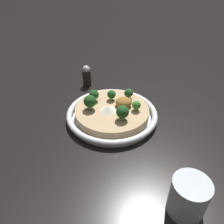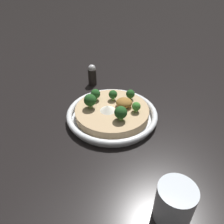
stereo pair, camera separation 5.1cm
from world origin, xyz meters
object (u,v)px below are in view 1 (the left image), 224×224
broccoli_front (123,112)px  broccoli_right (136,105)px  risotto_bowl (112,113)px  drinking_glass (188,197)px  broccoli_back_left (94,95)px  broccoli_left (90,101)px  pepper_shaker (87,76)px  broccoli_back_right (129,93)px  broccoli_back (110,95)px

broccoli_front → broccoli_right: bearing=43.9°
risotto_bowl → broccoli_front: 0.07m
broccoli_right → drinking_glass: size_ratio=0.38×
broccoli_back_left → broccoli_left: 0.04m
broccoli_left → broccoli_front: broccoli_left is taller
risotto_bowl → broccoli_right: bearing=-9.1°
broccoli_right → pepper_shaker: size_ratio=0.38×
broccoli_back_right → broccoli_back: (-0.06, -0.01, 0.00)m
broccoli_front → broccoli_left: bearing=148.2°
risotto_bowl → broccoli_front: bearing=-63.1°
broccoli_back_left → broccoli_back_right: broccoli_back_left is taller
broccoli_back_left → broccoli_right: broccoli_back_left is taller
broccoli_back_left → pepper_shaker: size_ratio=0.46×
risotto_bowl → broccoli_front: broccoli_front is taller
broccoli_right → broccoli_back_right: bearing=104.0°
drinking_glass → broccoli_left: bearing=123.0°
broccoli_back_left → drinking_glass: size_ratio=0.45×
risotto_bowl → broccoli_back: size_ratio=8.30×
broccoli_back_left → broccoli_right: (0.13, -0.06, -0.00)m
broccoli_back → drinking_glass: size_ratio=0.41×
broccoli_left → broccoli_back_right: size_ratio=1.38×
risotto_bowl → broccoli_back_right: bearing=45.6°
broccoli_front → broccoli_back: bearing=107.4°
broccoli_back_right → pepper_shaker: (-0.14, 0.16, -0.01)m
broccoli_back → risotto_bowl: bearing=-84.3°
broccoli_front → broccoli_back_right: broccoli_front is taller
broccoli_front → drinking_glass: size_ratio=0.53×
broccoli_back → pepper_shaker: size_ratio=0.41×
broccoli_left → pepper_shaker: 0.21m
broccoli_back → pepper_shaker: (-0.08, 0.16, -0.01)m
broccoli_right → broccoli_front: bearing=-136.1°
broccoli_left → broccoli_right: (0.14, -0.01, -0.01)m
risotto_bowl → broccoli_right: size_ratio=8.86×
risotto_bowl → broccoli_back: broccoli_back is taller
risotto_bowl → broccoli_front: size_ratio=6.39×
broccoli_right → drinking_glass: (0.06, -0.29, -0.01)m
broccoli_back → broccoli_right: bearing=-38.2°
pepper_shaker → broccoli_front: bearing=-66.4°
pepper_shaker → broccoli_left: bearing=-83.5°
broccoli_back_right → drinking_glass: size_ratio=0.40×
broccoli_left → broccoli_back: size_ratio=1.37×
broccoli_front → pepper_shaker: bearing=113.6°
broccoli_back → drinking_glass: (0.14, -0.35, -0.01)m
drinking_glass → broccoli_back_right: bearing=102.5°
drinking_glass → pepper_shaker: size_ratio=1.01×
broccoli_back → pepper_shaker: bearing=117.3°
broccoli_front → broccoli_back_right: (0.03, 0.11, -0.01)m
drinking_glass → broccoli_right: bearing=102.2°
broccoli_left → drinking_glass: bearing=-57.0°
broccoli_back_left → pepper_shaker: pepper_shaker is taller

